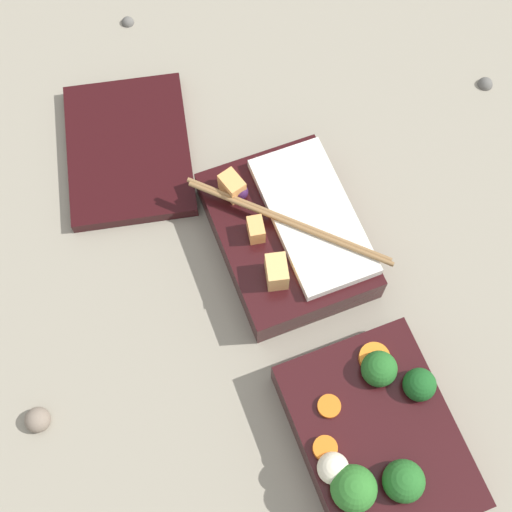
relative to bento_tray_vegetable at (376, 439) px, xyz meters
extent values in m
plane|color=gray|center=(0.12, 0.00, -0.03)|extent=(3.00, 3.00, 0.00)
cube|color=black|center=(0.00, 0.00, -0.01)|extent=(0.19, 0.14, 0.04)
sphere|color=#19511E|center=(0.03, -0.05, 0.02)|extent=(0.03, 0.03, 0.03)
sphere|color=#2D7028|center=(-0.03, 0.04, 0.03)|extent=(0.04, 0.04, 0.04)
sphere|color=#236023|center=(-0.04, 0.00, 0.03)|extent=(0.04, 0.04, 0.04)
sphere|color=#236023|center=(0.06, -0.02, 0.02)|extent=(0.03, 0.03, 0.03)
cylinder|color=orange|center=(0.01, 0.05, 0.02)|extent=(0.03, 0.03, 0.01)
cylinder|color=orange|center=(0.07, -0.03, 0.02)|extent=(0.04, 0.04, 0.01)
cylinder|color=orange|center=(0.04, 0.03, 0.02)|extent=(0.03, 0.03, 0.01)
sphere|color=beige|center=(-0.01, 0.05, 0.02)|extent=(0.03, 0.03, 0.03)
cube|color=black|center=(0.23, 0.00, -0.01)|extent=(0.19, 0.14, 0.04)
cube|color=silver|center=(0.23, -0.03, 0.02)|extent=(0.17, 0.08, 0.01)
cube|color=#EAB266|center=(0.18, 0.03, 0.03)|extent=(0.03, 0.03, 0.03)
cube|color=#F4A356|center=(0.23, 0.03, 0.03)|extent=(0.03, 0.02, 0.02)
cube|color=#F4A356|center=(0.29, 0.04, 0.03)|extent=(0.03, 0.03, 0.03)
sphere|color=#381942|center=(0.28, 0.03, 0.02)|extent=(0.02, 0.02, 0.02)
cylinder|color=olive|center=(0.23, 0.00, 0.03)|extent=(0.17, 0.17, 0.01)
cylinder|color=olive|center=(0.23, 0.00, 0.03)|extent=(0.17, 0.17, 0.01)
cube|color=black|center=(0.40, 0.13, -0.02)|extent=(0.21, 0.18, 0.02)
sphere|color=#7A6B5B|center=(0.14, 0.30, -0.02)|extent=(0.03, 0.03, 0.03)
sphere|color=#595651|center=(0.34, -0.31, -0.02)|extent=(0.02, 0.02, 0.02)
sphere|color=#595651|center=(0.59, 0.07, -0.02)|extent=(0.02, 0.02, 0.02)
camera|label=1|loc=(-0.06, 0.15, 0.69)|focal=50.00mm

